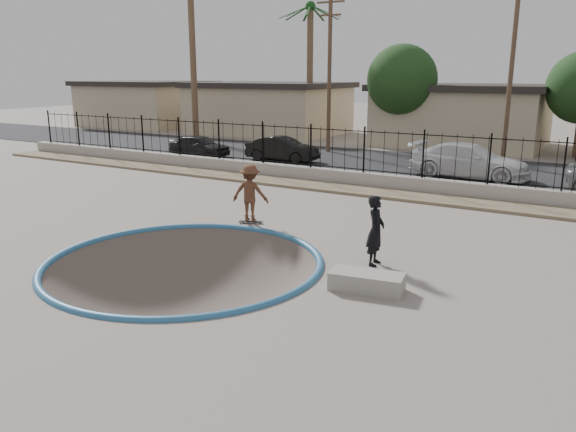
{
  "coord_description": "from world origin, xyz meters",
  "views": [
    {
      "loc": [
        9.05,
        -11.19,
        4.65
      ],
      "look_at": [
        1.25,
        2.0,
        0.72
      ],
      "focal_mm": 35.0,
      "sensor_mm": 36.0,
      "label": 1
    }
  ],
  "objects_px": {
    "videographer": "(376,231)",
    "car_b": "(282,149)",
    "skater": "(250,196)",
    "skateboard": "(251,222)",
    "car_c": "(470,161)",
    "concrete_ledge": "(367,281)",
    "car_a": "(199,146)"
  },
  "relations": [
    {
      "from": "car_a",
      "to": "car_b",
      "type": "height_order",
      "value": "car_b"
    },
    {
      "from": "skater",
      "to": "videographer",
      "type": "bearing_deg",
      "value": 144.47
    },
    {
      "from": "car_a",
      "to": "concrete_ledge",
      "type": "bearing_deg",
      "value": -132.0
    },
    {
      "from": "skater",
      "to": "car_b",
      "type": "height_order",
      "value": "skater"
    },
    {
      "from": "videographer",
      "to": "car_c",
      "type": "bearing_deg",
      "value": -3.26
    },
    {
      "from": "car_b",
      "to": "skateboard",
      "type": "bearing_deg",
      "value": -156.58
    },
    {
      "from": "skater",
      "to": "videographer",
      "type": "xyz_separation_m",
      "value": [
        4.87,
        -1.67,
        -0.02
      ]
    },
    {
      "from": "car_a",
      "to": "car_c",
      "type": "xyz_separation_m",
      "value": [
        14.63,
        1.06,
        0.15
      ]
    },
    {
      "from": "skateboard",
      "to": "videographer",
      "type": "distance_m",
      "value": 5.22
    },
    {
      "from": "skater",
      "to": "car_c",
      "type": "height_order",
      "value": "skater"
    },
    {
      "from": "concrete_ledge",
      "to": "car_c",
      "type": "bearing_deg",
      "value": 95.0
    },
    {
      "from": "concrete_ledge",
      "to": "videographer",
      "type": "bearing_deg",
      "value": 106.55
    },
    {
      "from": "videographer",
      "to": "car_b",
      "type": "bearing_deg",
      "value": 32.3
    },
    {
      "from": "skater",
      "to": "concrete_ledge",
      "type": "bearing_deg",
      "value": 131.37
    },
    {
      "from": "skateboard",
      "to": "concrete_ledge",
      "type": "height_order",
      "value": "concrete_ledge"
    },
    {
      "from": "skater",
      "to": "car_a",
      "type": "xyz_separation_m",
      "value": [
        -10.56,
        10.4,
        -0.25
      ]
    },
    {
      "from": "skateboard",
      "to": "videographer",
      "type": "height_order",
      "value": "videographer"
    },
    {
      "from": "car_a",
      "to": "car_b",
      "type": "bearing_deg",
      "value": -80.38
    },
    {
      "from": "skateboard",
      "to": "car_a",
      "type": "bearing_deg",
      "value": 111.06
    },
    {
      "from": "videographer",
      "to": "skateboard",
      "type": "bearing_deg",
      "value": 64.34
    },
    {
      "from": "skater",
      "to": "concrete_ledge",
      "type": "xyz_separation_m",
      "value": [
        5.38,
        -3.36,
        -0.69
      ]
    },
    {
      "from": "skateboard",
      "to": "concrete_ledge",
      "type": "distance_m",
      "value": 6.34
    },
    {
      "from": "skater",
      "to": "car_b",
      "type": "distance_m",
      "value": 12.67
    },
    {
      "from": "concrete_ledge",
      "to": "car_a",
      "type": "relative_size",
      "value": 0.45
    },
    {
      "from": "car_a",
      "to": "car_b",
      "type": "relative_size",
      "value": 0.92
    },
    {
      "from": "concrete_ledge",
      "to": "car_c",
      "type": "distance_m",
      "value": 14.9
    },
    {
      "from": "skateboard",
      "to": "skater",
      "type": "bearing_deg",
      "value": -24.36
    },
    {
      "from": "videographer",
      "to": "car_b",
      "type": "distance_m",
      "value": 16.74
    },
    {
      "from": "videographer",
      "to": "concrete_ledge",
      "type": "relative_size",
      "value": 1.09
    },
    {
      "from": "skateboard",
      "to": "car_b",
      "type": "bearing_deg",
      "value": 92.2
    },
    {
      "from": "concrete_ledge",
      "to": "skater",
      "type": "bearing_deg",
      "value": 147.97
    },
    {
      "from": "car_c",
      "to": "videographer",
      "type": "bearing_deg",
      "value": -173.19
    }
  ]
}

